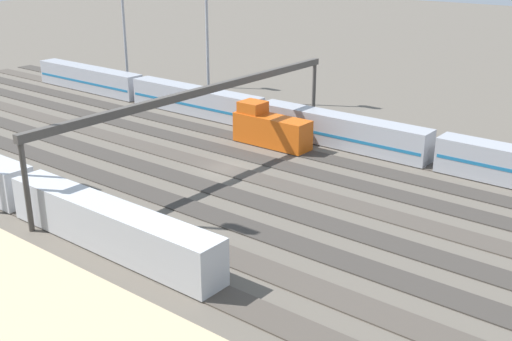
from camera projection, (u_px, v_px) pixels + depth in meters
The scene contains 13 objects.
ground_plane at pixel (224, 169), 69.80m from camera, with size 400.00×400.00×0.00m, color #60594F.
track_bed_0 at pixel (322, 128), 84.48m from camera, with size 140.00×2.80×0.12m, color #3D3833.
track_bed_1 at pixel (301, 137), 80.81m from camera, with size 140.00×2.80×0.12m, color #4C443D.
track_bed_2 at pixel (277, 147), 77.13m from camera, with size 140.00×2.80×0.12m, color #3D3833.
track_bed_3 at pixel (252, 157), 73.46m from camera, with size 140.00×2.80×0.12m, color #3D3833.
track_bed_4 at pixel (223, 169), 69.78m from camera, with size 140.00×2.80×0.12m, color #4C443D.
track_bed_5 at pixel (192, 182), 66.11m from camera, with size 140.00×2.80×0.12m, color #3D3833.
track_bed_6 at pixel (157, 196), 62.43m from camera, with size 140.00×2.80×0.12m, color #3D3833.
track_bed_7 at pixel (117, 212), 58.76m from camera, with size 140.00×2.80×0.12m, color #4C443D.
track_bed_8 at pixel (72, 231), 55.08m from camera, with size 140.00×2.80×0.12m, color #4C443D.
train_on_track_2 at pixel (270, 129), 77.07m from camera, with size 10.00×3.00×5.00m.
train_on_track_1 at pixel (262, 114), 83.84m from camera, with size 95.60×3.06×3.80m.
signal_gantry at pixel (202, 96), 68.77m from camera, with size 0.70×45.00×8.80m.
Camera 1 is at (-43.53, 49.11, 24.05)m, focal length 44.43 mm.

